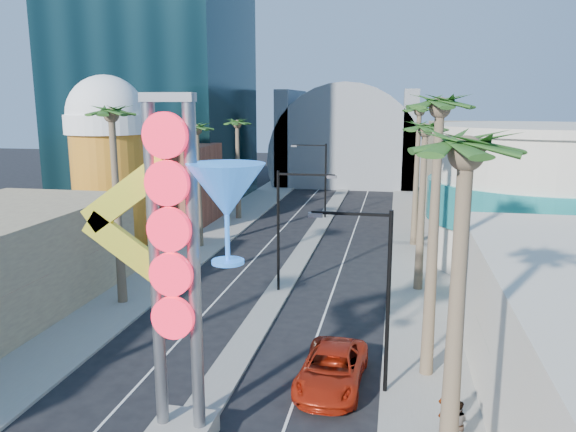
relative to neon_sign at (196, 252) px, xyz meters
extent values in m
cube|color=gray|center=(-10.32, 32.04, -7.23)|extent=(5.00, 100.00, 0.15)
cube|color=gray|center=(8.68, 32.04, -7.23)|extent=(5.00, 100.00, 0.15)
cube|color=gray|center=(-0.82, 35.04, -7.23)|extent=(1.60, 84.00, 0.15)
cube|color=brown|center=(-16.82, 35.04, -3.31)|extent=(10.00, 10.00, 8.00)
cube|color=#90775C|center=(15.18, 45.04, -2.31)|extent=(10.00, 20.00, 10.00)
cylinder|color=orange|center=(-17.82, 27.04, -2.31)|extent=(6.40, 6.40, 10.00)
cylinder|color=white|center=(-17.82, 27.04, 3.09)|extent=(7.00, 7.00, 1.60)
sphere|color=white|center=(-17.82, 27.04, 3.89)|extent=(6.60, 6.60, 6.60)
cylinder|color=beige|center=(17.18, 27.04, -2.31)|extent=(16.00, 16.00, 10.00)
cylinder|color=teal|center=(17.18, 27.04, -2.31)|extent=(16.60, 16.60, 3.00)
cylinder|color=beige|center=(17.18, 27.04, 2.99)|extent=(16.60, 16.60, 0.60)
cylinder|color=slate|center=(-0.82, 69.04, -3.31)|extent=(22.00, 16.00, 22.00)
cube|color=slate|center=(-9.82, 69.04, -0.31)|extent=(2.00, 16.00, 14.00)
cube|color=slate|center=(8.18, 69.04, -0.31)|extent=(2.00, 16.00, 14.00)
cylinder|color=slate|center=(-1.52, 0.04, -0.81)|extent=(0.44, 0.44, 12.00)
cylinder|color=slate|center=(-0.12, 0.04, -0.81)|extent=(0.44, 0.44, 12.00)
cube|color=slate|center=(-0.82, 0.04, 5.09)|extent=(1.80, 0.50, 0.30)
cylinder|color=red|center=(-0.82, -0.31, 3.89)|extent=(1.50, 0.25, 1.50)
cylinder|color=red|center=(-0.82, -0.31, 2.34)|extent=(1.50, 0.25, 1.50)
cylinder|color=red|center=(-0.82, -0.31, 0.79)|extent=(1.50, 0.25, 1.50)
cylinder|color=red|center=(-0.82, -0.31, -0.76)|extent=(1.50, 0.25, 1.50)
cylinder|color=red|center=(-0.82, -0.31, -2.31)|extent=(1.50, 0.25, 1.50)
cube|color=yellow|center=(-2.42, 0.04, 1.89)|extent=(3.47, 0.25, 2.80)
cube|color=yellow|center=(-2.42, 0.04, -0.11)|extent=(3.47, 0.25, 2.80)
cone|color=blue|center=(1.08, 0.04, 2.09)|extent=(2.60, 2.60, 1.80)
cylinder|color=blue|center=(1.08, 0.04, 0.49)|extent=(0.16, 0.16, 1.60)
cylinder|color=blue|center=(1.08, 0.04, -0.31)|extent=(1.10, 1.10, 0.12)
cylinder|color=black|center=(-0.82, 17.04, -3.31)|extent=(0.18, 0.18, 8.00)
cube|color=black|center=(0.98, 17.04, 0.49)|extent=(3.60, 0.12, 0.12)
cube|color=slate|center=(2.58, 17.04, 0.39)|extent=(0.60, 0.25, 0.18)
cylinder|color=black|center=(-0.82, 41.04, -3.31)|extent=(0.18, 0.18, 8.00)
cube|color=black|center=(-2.62, 41.04, 0.49)|extent=(3.60, 0.12, 0.12)
cube|color=slate|center=(-4.22, 41.04, 0.39)|extent=(0.60, 0.25, 0.18)
cylinder|color=black|center=(6.38, 5.04, -3.31)|extent=(0.18, 0.18, 8.00)
cube|color=black|center=(4.76, 5.04, 0.49)|extent=(3.24, 0.12, 0.12)
cube|color=slate|center=(3.32, 5.04, 0.39)|extent=(0.60, 0.25, 0.18)
cylinder|color=brown|center=(-9.82, 13.04, -1.56)|extent=(0.40, 0.40, 11.50)
sphere|color=#1A4316|center=(-9.82, 13.04, 4.19)|extent=(2.40, 2.40, 2.40)
cylinder|color=brown|center=(-9.82, 27.04, -2.31)|extent=(0.40, 0.40, 10.00)
sphere|color=#1A4316|center=(-9.82, 27.04, 2.69)|extent=(2.40, 2.40, 2.40)
cylinder|color=brown|center=(-9.82, 39.04, -2.31)|extent=(0.40, 0.40, 10.00)
sphere|color=#1A4316|center=(-9.82, 39.04, 2.69)|extent=(2.40, 2.40, 2.40)
cylinder|color=brown|center=(8.18, -2.96, -1.81)|extent=(0.40, 0.40, 11.00)
sphere|color=#1A4316|center=(8.18, -2.96, 3.69)|extent=(2.40, 2.40, 2.40)
cylinder|color=brown|center=(8.18, 7.04, -1.31)|extent=(0.40, 0.40, 12.00)
sphere|color=#1A4316|center=(8.18, 7.04, 4.69)|extent=(2.40, 2.40, 2.40)
cylinder|color=brown|center=(8.18, 19.04, -2.06)|extent=(0.40, 0.40, 10.50)
sphere|color=#1A4316|center=(8.18, 19.04, 3.19)|extent=(2.40, 2.40, 2.40)
cylinder|color=brown|center=(8.18, 31.04, -1.56)|extent=(0.40, 0.40, 11.50)
sphere|color=#1A4316|center=(8.18, 31.04, 4.19)|extent=(2.40, 2.40, 2.40)
imported|color=#B1230D|center=(4.07, 5.28, -6.50)|extent=(2.97, 5.93, 1.61)
imported|color=gray|center=(8.69, 2.46, -6.27)|extent=(0.68, 0.48, 1.78)
imported|color=gray|center=(8.96, 1.63, -6.30)|extent=(0.88, 0.71, 1.71)
camera|label=1|loc=(6.52, -17.33, 4.94)|focal=35.00mm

